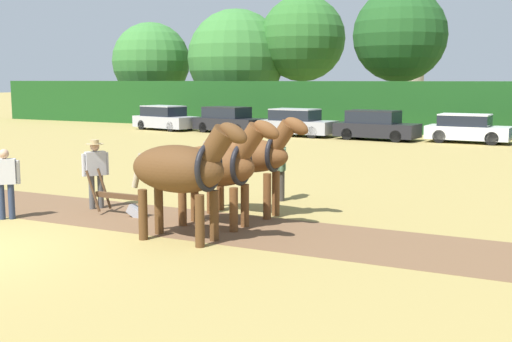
{
  "coord_description": "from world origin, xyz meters",
  "views": [
    {
      "loc": [
        10.03,
        -7.27,
        3.1
      ],
      "look_at": [
        3.49,
        5.21,
        1.1
      ],
      "focal_mm": 45.0,
      "sensor_mm": 36.0,
      "label": 1
    }
  ],
  "objects_px": {
    "farmer_beside_team": "(282,165)",
    "farmer_onlooker_left": "(5,179)",
    "tree_far_left": "(151,61)",
    "draft_horse_lead_right": "(218,166)",
    "farmer_at_plow": "(95,169)",
    "church_spire": "(413,15)",
    "parked_car_far_left": "(165,118)",
    "tree_center": "(400,35)",
    "parked_car_center": "(376,126)",
    "tree_left": "(236,58)",
    "tree_center_left": "(303,39)",
    "draft_horse_lead_left": "(182,169)",
    "draft_horse_trail_left": "(247,156)",
    "parked_car_left": "(228,120)",
    "parked_car_center_left": "(297,123)",
    "plow": "(123,202)",
    "parked_car_center_right": "(467,129)"
  },
  "relations": [
    {
      "from": "draft_horse_lead_right",
      "to": "farmer_beside_team",
      "type": "bearing_deg",
      "value": 90.47
    },
    {
      "from": "tree_center_left",
      "to": "parked_car_center_left",
      "type": "bearing_deg",
      "value": -67.63
    },
    {
      "from": "tree_center_left",
      "to": "draft_horse_trail_left",
      "type": "xyz_separation_m",
      "value": [
        12.43,
        -31.58,
        -4.74
      ]
    },
    {
      "from": "farmer_at_plow",
      "to": "parked_car_center_right",
      "type": "xyz_separation_m",
      "value": [
        5.08,
        21.34,
        -0.29
      ]
    },
    {
      "from": "tree_center",
      "to": "farmer_onlooker_left",
      "type": "height_order",
      "value": "tree_center"
    },
    {
      "from": "parked_car_far_left",
      "to": "draft_horse_lead_right",
      "type": "bearing_deg",
      "value": -40.91
    },
    {
      "from": "church_spire",
      "to": "farmer_onlooker_left",
      "type": "relative_size",
      "value": 11.54
    },
    {
      "from": "tree_far_left",
      "to": "farmer_onlooker_left",
      "type": "distance_m",
      "value": 38.77
    },
    {
      "from": "tree_left",
      "to": "tree_center_left",
      "type": "relative_size",
      "value": 0.91
    },
    {
      "from": "draft_horse_lead_left",
      "to": "parked_car_center_right",
      "type": "height_order",
      "value": "draft_horse_lead_left"
    },
    {
      "from": "draft_horse_lead_left",
      "to": "parked_car_far_left",
      "type": "relative_size",
      "value": 0.6
    },
    {
      "from": "farmer_beside_team",
      "to": "plow",
      "type": "bearing_deg",
      "value": -149.31
    },
    {
      "from": "draft_horse_lead_left",
      "to": "farmer_at_plow",
      "type": "bearing_deg",
      "value": 154.42
    },
    {
      "from": "tree_center",
      "to": "farmer_beside_team",
      "type": "distance_m",
      "value": 28.07
    },
    {
      "from": "parked_car_left",
      "to": "parked_car_center_right",
      "type": "distance_m",
      "value": 13.63
    },
    {
      "from": "parked_car_center",
      "to": "tree_left",
      "type": "bearing_deg",
      "value": 147.93
    },
    {
      "from": "draft_horse_trail_left",
      "to": "parked_car_center_right",
      "type": "relative_size",
      "value": 0.72
    },
    {
      "from": "draft_horse_lead_right",
      "to": "church_spire",
      "type": "bearing_deg",
      "value": 98.88
    },
    {
      "from": "farmer_onlooker_left",
      "to": "tree_center",
      "type": "bearing_deg",
      "value": 141.14
    },
    {
      "from": "parked_car_center_left",
      "to": "tree_left",
      "type": "bearing_deg",
      "value": 137.07
    },
    {
      "from": "tree_center",
      "to": "tree_left",
      "type": "bearing_deg",
      "value": 175.9
    },
    {
      "from": "tree_far_left",
      "to": "parked_car_center",
      "type": "xyz_separation_m",
      "value": [
        22.0,
        -10.22,
        -3.85
      ]
    },
    {
      "from": "parked_car_far_left",
      "to": "parked_car_center_right",
      "type": "xyz_separation_m",
      "value": [
        18.21,
        0.2,
        -0.03
      ]
    },
    {
      "from": "tree_left",
      "to": "parked_car_center",
      "type": "bearing_deg",
      "value": -36.51
    },
    {
      "from": "draft_horse_trail_left",
      "to": "plow",
      "type": "relative_size",
      "value": 1.88
    },
    {
      "from": "draft_horse_trail_left",
      "to": "parked_car_left",
      "type": "xyz_separation_m",
      "value": [
        -12.15,
        20.08,
        -0.65
      ]
    },
    {
      "from": "farmer_at_plow",
      "to": "parked_car_center_left",
      "type": "distance_m",
      "value": 21.22
    },
    {
      "from": "parked_car_center",
      "to": "parked_car_far_left",
      "type": "bearing_deg",
      "value": -177.56
    },
    {
      "from": "tree_far_left",
      "to": "farmer_onlooker_left",
      "type": "height_order",
      "value": "tree_far_left"
    },
    {
      "from": "farmer_at_plow",
      "to": "farmer_beside_team",
      "type": "bearing_deg",
      "value": 72.41
    },
    {
      "from": "farmer_beside_team",
      "to": "farmer_onlooker_left",
      "type": "xyz_separation_m",
      "value": [
        -4.49,
        -4.93,
        -0.01
      ]
    },
    {
      "from": "draft_horse_lead_right",
      "to": "tree_center_left",
      "type": "bearing_deg",
      "value": 109.44
    },
    {
      "from": "tree_center",
      "to": "plow",
      "type": "xyz_separation_m",
      "value": [
        2.02,
        -30.67,
        -5.68
      ]
    },
    {
      "from": "parked_car_center_left",
      "to": "tree_center_left",
      "type": "bearing_deg",
      "value": 116.34
    },
    {
      "from": "tree_center",
      "to": "parked_car_center",
      "type": "height_order",
      "value": "tree_center"
    },
    {
      "from": "parked_car_left",
      "to": "parked_car_center_right",
      "type": "bearing_deg",
      "value": 10.17
    },
    {
      "from": "tree_center_left",
      "to": "draft_horse_lead_right",
      "type": "distance_m",
      "value": 35.54
    },
    {
      "from": "draft_horse_lead_right",
      "to": "farmer_beside_team",
      "type": "distance_m",
      "value": 3.39
    },
    {
      "from": "parked_car_center",
      "to": "parked_car_left",
      "type": "bearing_deg",
      "value": -178.62
    },
    {
      "from": "tree_far_left",
      "to": "draft_horse_lead_right",
      "type": "relative_size",
      "value": 2.91
    },
    {
      "from": "farmer_at_plow",
      "to": "tree_center_left",
      "type": "bearing_deg",
      "value": 136.49
    },
    {
      "from": "tree_left",
      "to": "parked_car_center_left",
      "type": "bearing_deg",
      "value": -46.89
    },
    {
      "from": "tree_center_left",
      "to": "draft_horse_lead_left",
      "type": "xyz_separation_m",
      "value": [
        12.48,
        -34.29,
        -4.71
      ]
    },
    {
      "from": "draft_horse_lead_left",
      "to": "farmer_onlooker_left",
      "type": "bearing_deg",
      "value": -178.67
    },
    {
      "from": "farmer_at_plow",
      "to": "farmer_onlooker_left",
      "type": "distance_m",
      "value": 2.1
    },
    {
      "from": "tree_center",
      "to": "parked_car_center_left",
      "type": "distance_m",
      "value": 11.27
    },
    {
      "from": "draft_horse_trail_left",
      "to": "tree_left",
      "type": "bearing_deg",
      "value": 118.54
    },
    {
      "from": "tree_far_left",
      "to": "parked_car_left",
      "type": "distance_m",
      "value": 16.58
    },
    {
      "from": "church_spire",
      "to": "parked_car_far_left",
      "type": "relative_size",
      "value": 4.11
    },
    {
      "from": "farmer_at_plow",
      "to": "farmer_beside_team",
      "type": "distance_m",
      "value": 4.68
    }
  ]
}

